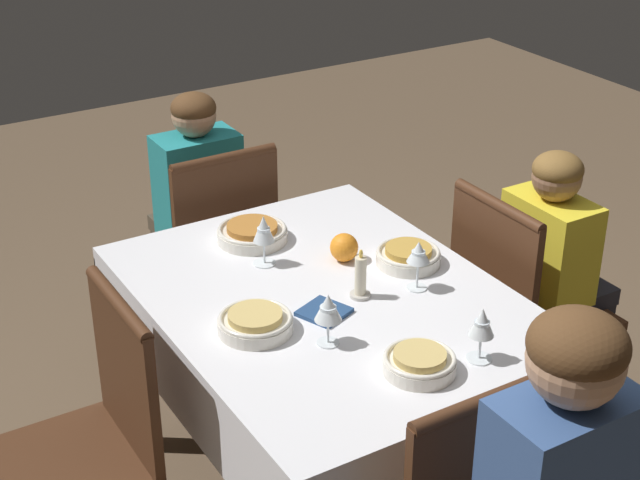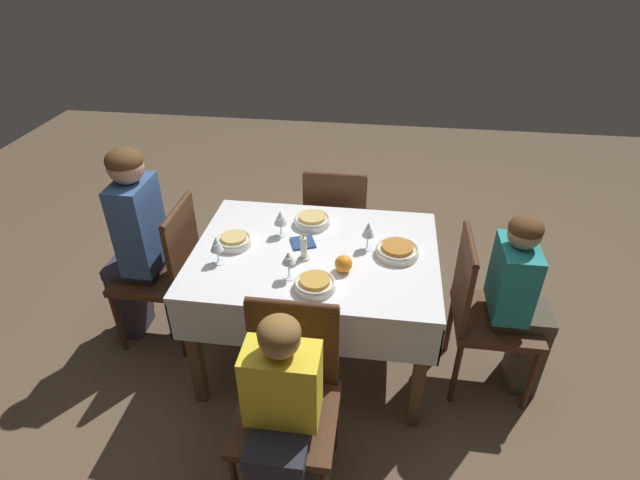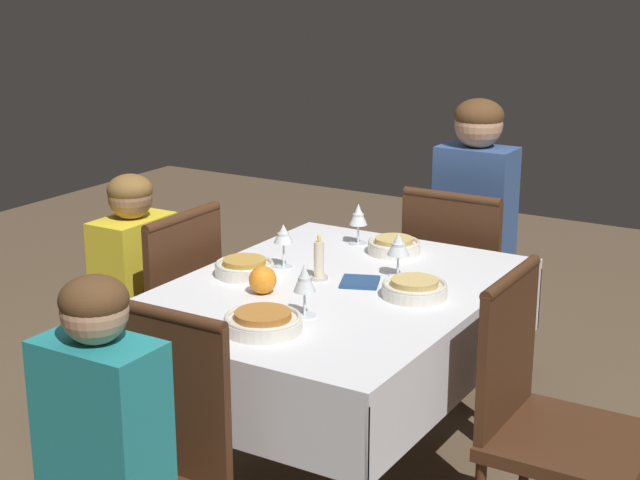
{
  "view_description": "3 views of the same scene",
  "coord_description": "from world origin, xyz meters",
  "views": [
    {
      "loc": [
        -2.06,
        1.27,
        2.17
      ],
      "look_at": [
        0.08,
        -0.02,
        0.9
      ],
      "focal_mm": 55.0,
      "sensor_mm": 36.0,
      "label": 1
    },
    {
      "loc": [
        0.32,
        -2.13,
        2.24
      ],
      "look_at": [
        0.04,
        -0.1,
        0.89
      ],
      "focal_mm": 28.0,
      "sensor_mm": 36.0,
      "label": 2
    },
    {
      "loc": [
        2.55,
        1.49,
        1.77
      ],
      "look_at": [
        -0.07,
        -0.08,
        0.88
      ],
      "focal_mm": 55.0,
      "sensor_mm": 36.0,
      "label": 3
    }
  ],
  "objects": [
    {
      "name": "orange_fruit",
      "position": [
        0.16,
        -0.15,
        0.8
      ],
      "size": [
        0.09,
        0.09,
        0.09
      ],
      "primitive_type": "sphere",
      "color": "orange",
      "rests_on": "dining_table"
    },
    {
      "name": "wine_glass_west",
      "position": [
        -0.47,
        -0.16,
        0.86
      ],
      "size": [
        0.07,
        0.07,
        0.15
      ],
      "color": "white",
      "rests_on": "dining_table"
    },
    {
      "name": "bowl_west",
      "position": [
        -0.44,
        0.0,
        0.78
      ],
      "size": [
        0.19,
        0.19,
        0.06
      ],
      "color": "silver",
      "rests_on": "dining_table"
    },
    {
      "name": "wine_glass_north",
      "position": [
        -0.21,
        0.13,
        0.86
      ],
      "size": [
        0.07,
        0.07,
        0.15
      ],
      "color": "white",
      "rests_on": "dining_table"
    },
    {
      "name": "chair_east",
      "position": [
        0.9,
        -0.05,
        0.51
      ],
      "size": [
        0.44,
        0.43,
        0.92
      ],
      "rotation": [
        0.0,
        0.0,
        1.57
      ],
      "color": "#472816",
      "rests_on": "ground_plane"
    },
    {
      "name": "wine_glass_east",
      "position": [
        0.27,
        0.06,
        0.87
      ],
      "size": [
        0.07,
        0.07,
        0.16
      ],
      "color": "white",
      "rests_on": "dining_table"
    },
    {
      "name": "person_child_teal",
      "position": [
        1.06,
        -0.05,
        0.59
      ],
      "size": [
        0.33,
        0.3,
        1.07
      ],
      "rotation": [
        0.0,
        0.0,
        1.57
      ],
      "color": "#4C4233",
      "rests_on": "ground_plane"
    },
    {
      "name": "person_adult_denim",
      "position": [
        -1.05,
        0.07,
        0.7
      ],
      "size": [
        0.34,
        0.3,
        1.24
      ],
      "rotation": [
        0.0,
        0.0,
        -1.57
      ],
      "color": "#383342",
      "rests_on": "ground_plane"
    },
    {
      "name": "bowl_north",
      "position": [
        -0.06,
        0.27,
        0.78
      ],
      "size": [
        0.2,
        0.2,
        0.06
      ],
      "color": "silver",
      "rests_on": "dining_table"
    },
    {
      "name": "person_child_yellow",
      "position": [
        -0.01,
        -0.91,
        0.57
      ],
      "size": [
        0.3,
        0.33,
        1.03
      ],
      "color": "#282833",
      "rests_on": "ground_plane"
    },
    {
      "name": "bowl_east",
      "position": [
        0.42,
        0.02,
        0.78
      ],
      "size": [
        0.22,
        0.22,
        0.06
      ],
      "color": "silver",
      "rests_on": "dining_table"
    },
    {
      "name": "candle_centerpiece",
      "position": [
        -0.05,
        -0.08,
        0.81
      ],
      "size": [
        0.06,
        0.06,
        0.15
      ],
      "color": "beige",
      "rests_on": "dining_table"
    },
    {
      "name": "chair_north",
      "position": [
        0.03,
        0.73,
        0.51
      ],
      "size": [
        0.43,
        0.44,
        0.92
      ],
      "rotation": [
        0.0,
        0.0,
        3.14
      ],
      "color": "#472816",
      "rests_on": "ground_plane"
    },
    {
      "name": "dining_table",
      "position": [
        0.0,
        0.0,
        0.66
      ],
      "size": [
        1.28,
        0.96,
        0.76
      ],
      "color": "silver",
      "rests_on": "ground_plane"
    },
    {
      "name": "bowl_south",
      "position": [
        0.04,
        -0.31,
        0.78
      ],
      "size": [
        0.2,
        0.2,
        0.06
      ],
      "color": "silver",
      "rests_on": "dining_table"
    },
    {
      "name": "napkin_red_folded",
      "position": [
        -0.08,
        0.06,
        0.76
      ],
      "size": [
        0.16,
        0.16,
        0.01
      ],
      "rotation": [
        0.0,
        0.0,
        0.38
      ],
      "color": "navy",
      "rests_on": "dining_table"
    },
    {
      "name": "wine_glass_south",
      "position": [
        -0.09,
        -0.24,
        0.87
      ],
      "size": [
        0.07,
        0.07,
        0.15
      ],
      "color": "white",
      "rests_on": "dining_table"
    },
    {
      "name": "ground_plane",
      "position": [
        0.0,
        0.0,
        0.0
      ],
      "size": [
        8.0,
        8.0,
        0.0
      ],
      "primitive_type": "plane",
      "color": "brown"
    },
    {
      "name": "chair_south",
      "position": [
        -0.01,
        -0.73,
        0.51
      ],
      "size": [
        0.43,
        0.44,
        0.92
      ],
      "color": "#472816",
      "rests_on": "ground_plane"
    },
    {
      "name": "chair_west",
      "position": [
        -0.9,
        0.07,
        0.51
      ],
      "size": [
        0.44,
        0.43,
        0.92
      ],
      "rotation": [
        0.0,
        0.0,
        -1.57
      ],
      "color": "#472816",
      "rests_on": "ground_plane"
    }
  ]
}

